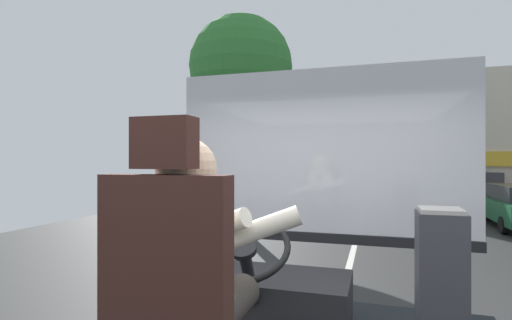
# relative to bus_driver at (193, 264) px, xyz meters

# --- Properties ---
(ground) EXTENTS (18.00, 44.00, 0.06)m
(ground) POSITION_rel_bus_driver_xyz_m (0.24, 9.07, -1.52)
(ground) COLOR #2E2E2E
(bus_driver) EXTENTS (0.81, 0.59, 0.80)m
(bus_driver) POSITION_rel_bus_driver_xyz_m (0.00, 0.00, 0.00)
(bus_driver) COLOR #332D28
(bus_driver) RESTS_ON driver_seat
(steering_console) EXTENTS (1.10, 0.99, 0.81)m
(steering_console) POSITION_rel_bus_driver_xyz_m (0.00, 1.07, -0.52)
(steering_console) COLOR black
(steering_console) RESTS_ON bus_floor
(fare_box) EXTENTS (0.22, 0.24, 0.93)m
(fare_box) POSITION_rel_bus_driver_xyz_m (1.01, 0.68, -0.28)
(fare_box) COLOR #333338
(fare_box) RESTS_ON bus_floor
(windshield_panel) EXTENTS (2.50, 0.08, 1.48)m
(windshield_panel) POSITION_rel_bus_driver_xyz_m (0.24, 1.89, 0.30)
(windshield_panel) COLOR silver
(street_tree) EXTENTS (2.79, 2.79, 5.85)m
(street_tree) POSITION_rel_bus_driver_xyz_m (-2.80, 8.47, 2.92)
(street_tree) COLOR #4C3828
(street_tree) RESTS_ON ground
(shop_building) EXTENTS (13.05, 5.26, 5.72)m
(shop_building) POSITION_rel_bus_driver_xyz_m (5.92, 18.93, 1.36)
(shop_building) COLOR #BCB29E
(shop_building) RESTS_ON ground
(parked_car_red) EXTENTS (1.95, 3.88, 1.45)m
(parked_car_red) POSITION_rel_bus_driver_xyz_m (4.62, 16.76, -0.75)
(parked_car_red) COLOR maroon
(parked_car_red) RESTS_ON ground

